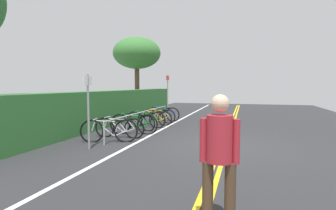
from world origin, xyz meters
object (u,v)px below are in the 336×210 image
Objects in this scene: bicycle_2 at (134,124)px; bicycle_3 at (137,122)px; bicycle_1 at (119,128)px; bicycle_4 at (146,119)px; pedestrian at (219,152)px; bicycle_0 at (109,131)px; bicycle_5 at (155,118)px; sign_post_near at (88,104)px; bicycle_7 at (163,114)px; bicycle_6 at (159,116)px; tree_mid at (137,54)px; sign_post_far at (168,92)px; bike_rack at (143,115)px.

bicycle_2 is 1.04× the size of bicycle_3.
bicycle_4 is at bearing -1.73° from bicycle_1.
bicycle_1 is 1.08× the size of pedestrian.
bicycle_1 is at bearing 37.97° from pedestrian.
bicycle_4 is at bearing -1.02° from bicycle_0.
bicycle_2 is at bearing -6.88° from bicycle_0.
bicycle_1 is 1.11× the size of bicycle_5.
sign_post_near is at bearing 50.98° from pedestrian.
bicycle_3 is 1.05× the size of bicycle_5.
bicycle_0 reaches higher than bicycle_1.
bicycle_5 is at bearing -9.29° from bicycle_3.
bicycle_2 is at bearing -179.33° from bicycle_7.
bicycle_6 is 0.95× the size of bicycle_7.
bicycle_5 is 0.97× the size of pedestrian.
bicycle_6 is at bearing -1.91° from bicycle_0.
bicycle_5 is 7.07m from tree_mid.
bicycle_6 reaches higher than bicycle_3.
bicycle_4 is 0.72× the size of sign_post_far.
bicycle_2 is 6.70m from pedestrian.
bicycle_4 is 3.81m from sign_post_far.
bicycle_3 is 1.03× the size of bicycle_6.
tree_mid is (3.81, 3.02, 3.53)m from bicycle_7.
bicycle_3 is 1.02× the size of pedestrian.
pedestrian is at bearing -149.43° from bicycle_3.
bicycle_7 is at bearing 21.08° from pedestrian.
bicycle_1 is 6.19m from pedestrian.
bicycle_4 is (0.40, 0.02, -0.21)m from bike_rack.
bicycle_1 is at bearing -2.35° from sign_post_near.
bicycle_4 reaches higher than bicycle_6.
bicycle_1 is (0.75, 0.02, -0.02)m from bicycle_0.
bike_rack is 3.81× the size of bicycle_6.
bicycle_4 is 2.26m from bicycle_7.
bicycle_2 is 1.57m from bicycle_4.
bicycle_6 is (3.84, -0.17, -0.02)m from bicycle_1.
bicycle_5 is at bearing -0.00° from bicycle_2.
bicycle_4 is 1.52m from bicycle_6.
bicycle_5 is 8.76m from pedestrian.
bike_rack is 2.65× the size of sign_post_far.
bicycle_5 is (3.11, -0.20, -0.03)m from bicycle_1.
bicycle_1 is 1.06× the size of bicycle_3.
bike_rack is 3.57× the size of bicycle_2.
bicycle_1 is 1.09× the size of bicycle_6.
bicycle_2 is at bearing -164.48° from bicycle_3.
sign_post_far reaches higher than bicycle_3.
pedestrian is (-8.70, -3.62, 0.63)m from bicycle_6.
sign_post_near is (-6.31, 0.22, 0.91)m from bicycle_7.
sign_post_far reaches higher than bike_rack.
pedestrian is at bearing -147.41° from bicycle_2.
bicycle_0 reaches higher than bicycle_5.
bike_rack is at bearing -24.20° from bicycle_3.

